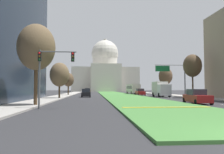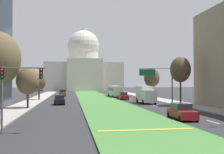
% 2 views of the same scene
% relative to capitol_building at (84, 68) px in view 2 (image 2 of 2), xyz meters
% --- Properties ---
extents(ground_plane, '(260.64, 260.64, 0.00)m').
position_rel_capitol_building_xyz_m(ground_plane, '(0.00, -58.50, -10.69)').
color(ground_plane, '#2B2B2D').
extents(grass_median, '(8.71, 106.62, 0.14)m').
position_rel_capitol_building_xyz_m(grass_median, '(0.00, -64.43, -10.62)').
color(grass_median, '#427A38').
rests_on(grass_median, ground_plane).
extents(median_curb_nose, '(7.84, 0.50, 0.04)m').
position_rel_capitol_building_xyz_m(median_curb_nose, '(0.00, -105.64, -10.53)').
color(median_curb_nose, gold).
rests_on(median_curb_nose, grass_median).
extents(lane_dashes_right, '(0.16, 60.96, 0.01)m').
position_rel_capitol_building_xyz_m(lane_dashes_right, '(7.97, -71.20, -10.68)').
color(lane_dashes_right, silver).
rests_on(lane_dashes_right, ground_plane).
extents(sidewalk_left, '(4.00, 106.62, 0.15)m').
position_rel_capitol_building_xyz_m(sidewalk_left, '(-13.59, -70.35, -10.61)').
color(sidewalk_left, '#9E9991').
rests_on(sidewalk_left, ground_plane).
extents(sidewalk_right, '(4.00, 106.62, 0.15)m').
position_rel_capitol_building_xyz_m(sidewalk_right, '(13.59, -70.35, -10.61)').
color(sidewalk_right, '#9E9991').
rests_on(sidewalk_right, ground_plane).
extents(capitol_building, '(35.55, 24.53, 29.68)m').
position_rel_capitol_building_xyz_m(capitol_building, '(0.00, 0.00, 0.00)').
color(capitol_building, beige).
rests_on(capitol_building, ground_plane).
extents(traffic_light_near_left, '(3.34, 0.35, 5.20)m').
position_rel_capitol_building_xyz_m(traffic_light_near_left, '(-10.25, -104.80, -6.89)').
color(traffic_light_near_left, '#515456').
rests_on(traffic_light_near_left, ground_plane).
extents(overhead_guide_sign, '(6.00, 0.20, 6.50)m').
position_rel_capitol_building_xyz_m(overhead_guide_sign, '(9.02, -82.86, -6.02)').
color(overhead_guide_sign, '#515456').
rests_on(overhead_guide_sign, ground_plane).
extents(street_tree_left_mid, '(3.34, 3.34, 6.27)m').
position_rel_capitol_building_xyz_m(street_tree_left_mid, '(-12.26, -85.48, -6.52)').
color(street_tree_left_mid, '#4C3823').
rests_on(street_tree_left_mid, ground_plane).
extents(street_tree_right_mid, '(3.42, 3.42, 8.20)m').
position_rel_capitol_building_xyz_m(street_tree_right_mid, '(12.20, -84.26, -4.65)').
color(street_tree_right_mid, '#4C3823').
rests_on(street_tree_right_mid, ground_plane).
extents(street_tree_left_far, '(2.83, 2.83, 5.77)m').
position_rel_capitol_building_xyz_m(street_tree_left_far, '(-12.86, -66.42, -6.72)').
color(street_tree_left_far, '#4C3823').
rests_on(street_tree_left_far, ground_plane).
extents(street_tree_right_far, '(3.58, 3.58, 7.23)m').
position_rel_capitol_building_xyz_m(street_tree_right_far, '(12.51, -67.48, -5.72)').
color(street_tree_right_far, '#4C3823').
rests_on(street_tree_right_far, ground_plane).
extents(sedan_lead_stopped, '(2.18, 4.77, 1.71)m').
position_rel_capitol_building_xyz_m(sedan_lead_stopped, '(5.66, -99.52, -9.88)').
color(sedan_lead_stopped, maroon).
rests_on(sedan_lead_stopped, ground_plane).
extents(sedan_midblock, '(1.95, 4.32, 1.69)m').
position_rel_capitol_building_xyz_m(sedan_midblock, '(-7.89, -78.67, -9.89)').
color(sedan_midblock, black).
rests_on(sedan_midblock, ground_plane).
extents(sedan_distant, '(1.93, 4.33, 1.72)m').
position_rel_capitol_building_xyz_m(sedan_distant, '(5.66, -67.90, -9.88)').
color(sedan_distant, maroon).
rests_on(sedan_distant, ground_plane).
extents(sedan_far_horizon, '(2.12, 4.46, 1.84)m').
position_rel_capitol_building_xyz_m(sedan_far_horizon, '(-8.33, -50.80, -9.83)').
color(sedan_far_horizon, brown).
rests_on(sedan_far_horizon, ground_plane).
extents(box_truck_delivery, '(2.40, 6.40, 3.20)m').
position_rel_capitol_building_xyz_m(box_truck_delivery, '(7.79, -78.59, -9.01)').
color(box_truck_delivery, silver).
rests_on(box_truck_delivery, ground_plane).
extents(city_bus, '(2.62, 11.00, 2.95)m').
position_rel_capitol_building_xyz_m(city_bus, '(5.66, -57.22, -8.92)').
color(city_bus, beige).
rests_on(city_bus, ground_plane).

